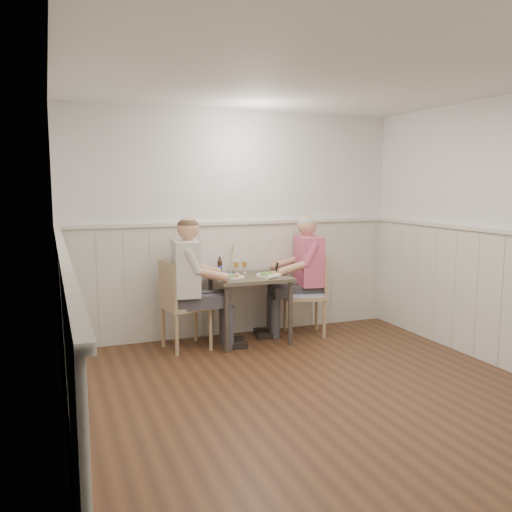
# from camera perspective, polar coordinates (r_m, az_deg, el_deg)

# --- Properties ---
(ground_plane) EXTENTS (4.50, 4.50, 0.00)m
(ground_plane) POSITION_cam_1_polar(r_m,az_deg,el_deg) (4.62, 7.32, -14.99)
(ground_plane) COLOR #452A1B
(room_shell) EXTENTS (4.04, 4.54, 2.60)m
(room_shell) POSITION_cam_1_polar(r_m,az_deg,el_deg) (4.27, 7.67, 4.16)
(room_shell) COLOR white
(room_shell) RESTS_ON ground
(wainscot) EXTENTS (4.00, 4.49, 1.34)m
(wainscot) POSITION_cam_1_polar(r_m,az_deg,el_deg) (5.00, 3.71, -4.90)
(wainscot) COLOR silver
(wainscot) RESTS_ON ground
(dining_table) EXTENTS (0.83, 0.70, 0.75)m
(dining_table) POSITION_cam_1_polar(r_m,az_deg,el_deg) (6.06, -0.68, -3.12)
(dining_table) COLOR #4C4434
(dining_table) RESTS_ON ground
(chair_right) EXTENTS (0.55, 0.55, 0.96)m
(chair_right) POSITION_cam_1_polar(r_m,az_deg,el_deg) (6.40, 5.65, -3.69)
(chair_right) COLOR tan
(chair_right) RESTS_ON ground
(chair_left) EXTENTS (0.52, 0.52, 0.96)m
(chair_left) POSITION_cam_1_polar(r_m,az_deg,el_deg) (5.85, -7.91, -4.79)
(chair_left) COLOR tan
(chair_left) RESTS_ON ground
(man_in_pink) EXTENTS (0.72, 0.51, 1.43)m
(man_in_pink) POSITION_cam_1_polar(r_m,az_deg,el_deg) (6.39, 5.19, -2.97)
(man_in_pink) COLOR #3F3F47
(man_in_pink) RESTS_ON ground
(diner_cream) EXTENTS (0.70, 0.49, 1.45)m
(diner_cream) POSITION_cam_1_polar(r_m,az_deg,el_deg) (5.81, -6.94, -3.99)
(diner_cream) COLOR #3F3F47
(diner_cream) RESTS_ON ground
(plate_man) EXTENTS (0.29, 0.29, 0.07)m
(plate_man) POSITION_cam_1_polar(r_m,az_deg,el_deg) (6.02, 1.28, -1.92)
(plate_man) COLOR white
(plate_man) RESTS_ON dining_table
(plate_diner) EXTENTS (0.25, 0.25, 0.06)m
(plate_diner) POSITION_cam_1_polar(r_m,az_deg,el_deg) (5.91, -2.51, -2.14)
(plate_diner) COLOR white
(plate_diner) RESTS_ON dining_table
(beer_glass_a) EXTENTS (0.07, 0.07, 0.16)m
(beer_glass_a) POSITION_cam_1_polar(r_m,az_deg,el_deg) (6.21, -1.24, -0.82)
(beer_glass_a) COLOR silver
(beer_glass_a) RESTS_ON dining_table
(beer_glass_b) EXTENTS (0.06, 0.06, 0.16)m
(beer_glass_b) POSITION_cam_1_polar(r_m,az_deg,el_deg) (6.19, -2.07, -0.87)
(beer_glass_b) COLOR silver
(beer_glass_b) RESTS_ON dining_table
(beer_bottle) EXTENTS (0.06, 0.06, 0.20)m
(beer_bottle) POSITION_cam_1_polar(r_m,az_deg,el_deg) (6.18, -3.84, -1.08)
(beer_bottle) COLOR black
(beer_bottle) RESTS_ON dining_table
(rolled_napkin) EXTENTS (0.21, 0.16, 0.05)m
(rolled_napkin) POSITION_cam_1_polar(r_m,az_deg,el_deg) (5.87, 1.77, -2.16)
(rolled_napkin) COLOR white
(rolled_napkin) RESTS_ON dining_table
(grass_vase) EXTENTS (0.04, 0.04, 0.35)m
(grass_vase) POSITION_cam_1_polar(r_m,az_deg,el_deg) (6.25, -2.64, -0.35)
(grass_vase) COLOR silver
(grass_vase) RESTS_ON dining_table
(gingham_mat) EXTENTS (0.38, 0.34, 0.01)m
(gingham_mat) POSITION_cam_1_polar(r_m,az_deg,el_deg) (6.13, -4.12, -1.96)
(gingham_mat) COLOR #5870C1
(gingham_mat) RESTS_ON dining_table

